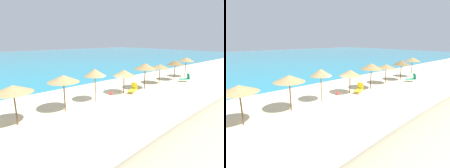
{
  "view_description": "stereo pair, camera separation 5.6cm",
  "coord_description": "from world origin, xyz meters",
  "views": [
    {
      "loc": [
        -10.35,
        -11.91,
        5.51
      ],
      "look_at": [
        0.9,
        1.03,
        1.2
      ],
      "focal_mm": 28.73,
      "sensor_mm": 36.0,
      "label": 1
    },
    {
      "loc": [
        -10.31,
        -11.94,
        5.51
      ],
      "look_at": [
        0.9,
        1.03,
        1.2
      ],
      "focal_mm": 28.73,
      "sensor_mm": 36.0,
      "label": 2
    }
  ],
  "objects": [
    {
      "name": "ground_plane",
      "position": [
        0.0,
        0.0,
        0.0
      ],
      "size": [
        160.0,
        160.0,
        0.0
      ],
      "primitive_type": "plane",
      "color": "beige"
    },
    {
      "name": "sea_water",
      "position": [
        0.0,
        43.16,
        0.0
      ],
      "size": [
        160.0,
        72.94,
        0.01
      ],
      "primitive_type": "cube",
      "color": "teal",
      "rests_on": "ground_plane"
    },
    {
      "name": "beach_umbrella_2",
      "position": [
        -7.94,
        0.38,
        2.46
      ],
      "size": [
        2.45,
        2.45,
        2.71
      ],
      "color": "brown",
      "rests_on": "ground_plane"
    },
    {
      "name": "beach_umbrella_3",
      "position": [
        -4.43,
        0.53,
        2.59
      ],
      "size": [
        2.44,
        2.44,
        2.86
      ],
      "color": "brown",
      "rests_on": "ground_plane"
    },
    {
      "name": "beach_umbrella_4",
      "position": [
        -1.31,
        0.78,
        2.65
      ],
      "size": [
        1.95,
        1.95,
        2.98
      ],
      "color": "brown",
      "rests_on": "ground_plane"
    },
    {
      "name": "beach_umbrella_5",
      "position": [
        2.34,
        0.8,
        2.18
      ],
      "size": [
        2.25,
        2.25,
        2.49
      ],
      "color": "brown",
      "rests_on": "ground_plane"
    },
    {
      "name": "beach_umbrella_6",
      "position": [
        5.38,
        0.54,
        2.58
      ],
      "size": [
        2.46,
        2.46,
        2.92
      ],
      "color": "brown",
      "rests_on": "ground_plane"
    },
    {
      "name": "beach_umbrella_7",
      "position": [
        8.75,
        0.9,
        2.21
      ],
      "size": [
        2.29,
        2.29,
        2.46
      ],
      "color": "brown",
      "rests_on": "ground_plane"
    },
    {
      "name": "beach_umbrella_8",
      "position": [
        12.03,
        0.72,
        2.41
      ],
      "size": [
        2.26,
        2.26,
        2.72
      ],
      "color": "brown",
      "rests_on": "ground_plane"
    },
    {
      "name": "beach_umbrella_9",
      "position": [
        15.32,
        0.88,
        2.6
      ],
      "size": [
        2.24,
        2.24,
        2.89
      ],
      "color": "brown",
      "rests_on": "ground_plane"
    },
    {
      "name": "lounge_chair_0",
      "position": [
        12.24,
        -0.81,
        0.49
      ],
      "size": [
        1.41,
        1.17,
        1.11
      ],
      "rotation": [
        0.0,
        0.0,
        1.02
      ],
      "color": "#199972",
      "rests_on": "ground_plane"
    },
    {
      "name": "lounge_chair_1",
      "position": [
        3.25,
        0.34,
        0.43
      ],
      "size": [
        1.44,
        1.08,
        1.05
      ],
      "rotation": [
        0.0,
        0.0,
        1.96
      ],
      "color": "yellow",
      "rests_on": "ground_plane"
    },
    {
      "name": "beach_ball",
      "position": [
        1.02,
        1.29,
        0.17
      ],
      "size": [
        0.34,
        0.34,
        0.34
      ],
      "primitive_type": "sphere",
      "color": "red",
      "rests_on": "ground_plane"
    }
  ]
}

